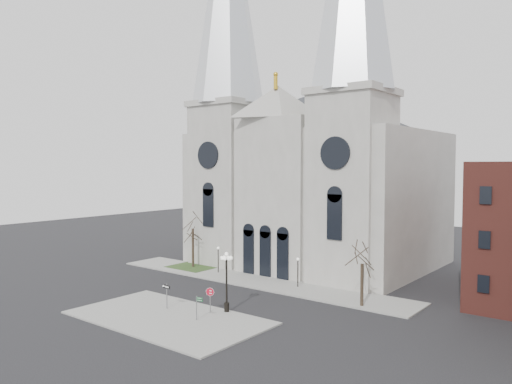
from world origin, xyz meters
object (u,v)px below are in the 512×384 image
Objects in this scene: stop_sign at (210,294)px; one_way_sign at (167,292)px; street_name_sign at (197,306)px; globe_lamp at (227,274)px.

one_way_sign reaches higher than stop_sign.
one_way_sign is 1.11× the size of street_name_sign.
street_name_sign is at bearing -95.33° from globe_lamp.
stop_sign is 1.07× the size of street_name_sign.
street_name_sign is at bearing -76.64° from stop_sign.
one_way_sign is at bearing -151.83° from globe_lamp.
globe_lamp is 2.62× the size of street_name_sign.
street_name_sign is (4.79, -0.75, -0.31)m from one_way_sign.
one_way_sign is 4.86m from street_name_sign.
globe_lamp is 2.36× the size of one_way_sign.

